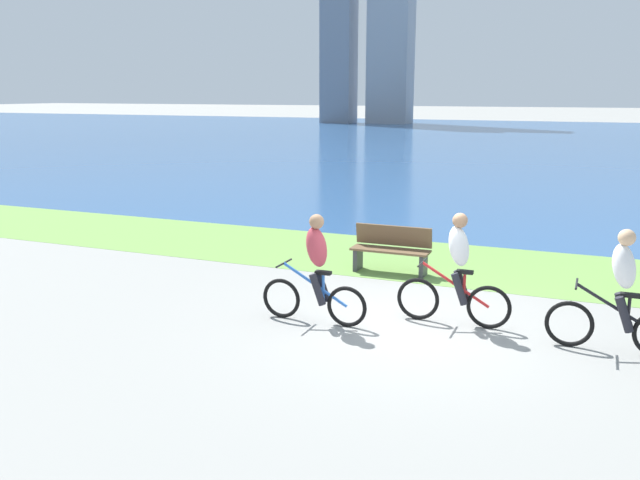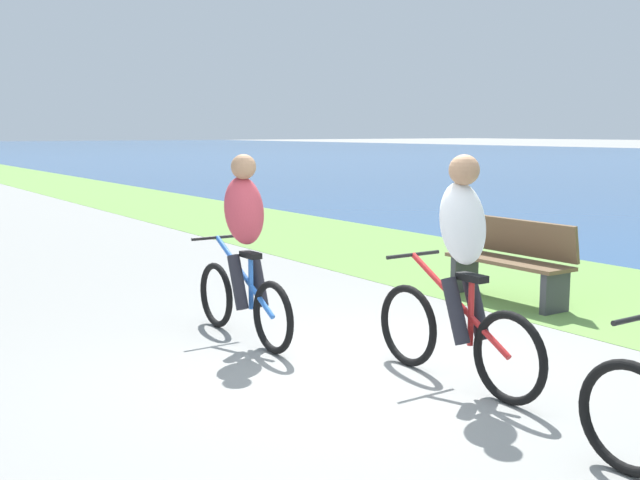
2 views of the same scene
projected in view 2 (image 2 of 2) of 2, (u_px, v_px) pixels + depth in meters
ground_plane at (381, 373)px, 5.93m from camera, size 300.00×300.00×0.00m
cyclist_lead at (244, 248)px, 6.75m from camera, size 1.69×0.52×1.66m
cyclist_trailing at (460, 273)px, 5.54m from camera, size 1.71×0.52×1.69m
bench_far_along_path at (511, 261)px, 8.38m from camera, size 1.50×0.47×0.90m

